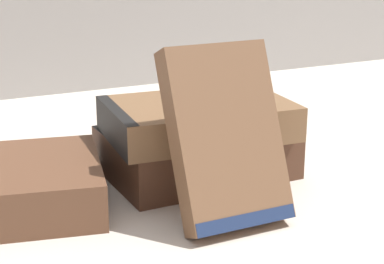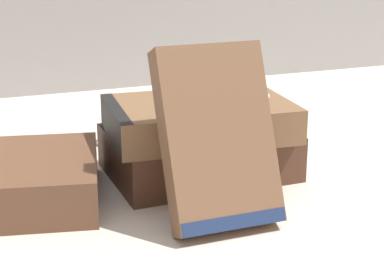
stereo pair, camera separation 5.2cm
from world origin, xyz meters
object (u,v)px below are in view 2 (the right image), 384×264
object	(u,v)px
book_flat_top	(194,119)
reading_glasses	(92,144)
book_flat_bottom	(194,153)
book_leaning_front	(218,143)
pocket_watch	(245,96)

from	to	relation	value
book_flat_top	reading_glasses	xyz separation A→B (m)	(-0.08, 0.15, -0.06)
book_flat_bottom	book_leaning_front	size ratio (longest dim) A/B	1.20
book_leaning_front	pocket_watch	size ratio (longest dim) A/B	2.87
book_flat_bottom	reading_glasses	size ratio (longest dim) A/B	1.70
book_flat_bottom	pocket_watch	xyz separation A→B (m)	(0.05, -0.02, 0.06)
book_leaning_front	reading_glasses	distance (m)	0.27
book_leaning_front	book_flat_bottom	bearing A→B (deg)	78.78
book_flat_top	pocket_watch	distance (m)	0.06
book_leaning_front	reading_glasses	xyz separation A→B (m)	(-0.06, 0.25, -0.07)
book_flat_bottom	book_leaning_front	world-z (taller)	book_leaning_front
reading_glasses	book_flat_top	bearing A→B (deg)	-66.11
book_flat_bottom	book_leaning_front	distance (m)	0.13
book_leaning_front	book_flat_top	bearing A→B (deg)	79.93
pocket_watch	book_flat_top	bearing A→B (deg)	175.73
book_flat_top	pocket_watch	size ratio (longest dim) A/B	3.53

